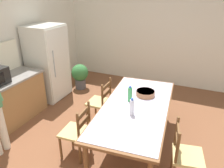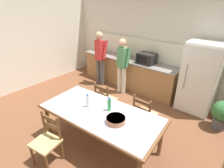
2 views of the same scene
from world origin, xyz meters
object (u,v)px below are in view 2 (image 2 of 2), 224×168
potted_plant (222,113)px  chair_side_near_left (47,141)px  bottle_near_centre (88,101)px  person_at_sink (100,56)px  paper_bag (124,52)px  person_at_counter (122,64)px  chair_side_far_left (105,100)px  chair_side_far_right (144,115)px  microwave (147,58)px  dining_table (100,115)px  serving_bowl (116,120)px  bottle_off_centre (109,105)px  refrigerator (200,78)px

potted_plant → chair_side_near_left: bearing=-125.9°
bottle_near_centre → potted_plant: bottle_near_centre is taller
potted_plant → person_at_sink: bearing=-179.2°
paper_bag → person_at_counter: person_at_counter is taller
person_at_sink → potted_plant: 3.59m
paper_bag → chair_side_far_left: bearing=-66.3°
bottle_near_centre → chair_side_far_right: bearing=50.7°
microwave → chair_side_near_left: 3.39m
person_at_sink → microwave: bearing=-70.1°
chair_side_far_left → potted_plant: size_ratio=1.36×
dining_table → bottle_near_centre: 0.34m
serving_bowl → chair_side_near_left: (-0.84, -0.80, -0.39)m
bottle_near_centre → potted_plant: size_ratio=0.40×
dining_table → chair_side_far_right: 0.99m
potted_plant → chair_side_far_right: bearing=-135.5°
microwave → person_at_sink: 1.47m
person_at_sink → bottle_off_centre: bearing=-132.9°
microwave → bottle_off_centre: 2.44m
chair_side_near_left → person_at_sink: size_ratio=0.53×
paper_bag → person_at_counter: 0.63m
chair_side_far_left → potted_plant: bearing=-153.3°
dining_table → chair_side_far_left: (-0.57, 0.76, -0.27)m
paper_bag → chair_side_near_left: paper_bag is taller
paper_bag → potted_plant: bearing=-8.4°
chair_side_far_right → paper_bag: bearing=-42.8°
refrigerator → potted_plant: size_ratio=2.61×
bottle_off_centre → chair_side_near_left: size_ratio=0.30×
paper_bag → bottle_near_centre: size_ratio=1.33×
person_at_sink → chair_side_near_left: bearing=-152.8°
chair_side_near_left → person_at_sink: (-1.46, 2.84, 0.53)m
refrigerator → potted_plant: (0.68, -0.43, -0.48)m
person_at_sink → chair_side_far_right: bearing=-116.2°
paper_bag → person_at_counter: size_ratio=0.22×
refrigerator → chair_side_far_left: size_ratio=1.91×
dining_table → chair_side_far_left: size_ratio=2.56×
bottle_off_centre → person_at_sink: person_at_sink is taller
serving_bowl → potted_plant: bearing=59.0°
dining_table → person_at_counter: 2.22m
refrigerator → person_at_sink: refrigerator is taller
refrigerator → person_at_counter: refrigerator is taller
paper_bag → chair_side_far_left: (0.76, -1.72, -0.64)m
refrigerator → chair_side_far_left: refrigerator is taller
chair_side_far_right → person_at_counter: person_at_counter is taller
chair_side_far_right → potted_plant: (1.22, 1.20, -0.06)m
refrigerator → chair_side_far_right: bearing=-108.4°
serving_bowl → person_at_counter: bearing=124.9°
paper_bag → bottle_near_centre: 2.72m
dining_table → bottle_off_centre: 0.26m
chair_side_near_left → chair_side_far_right: 1.90m
chair_side_near_left → serving_bowl: bearing=33.6°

